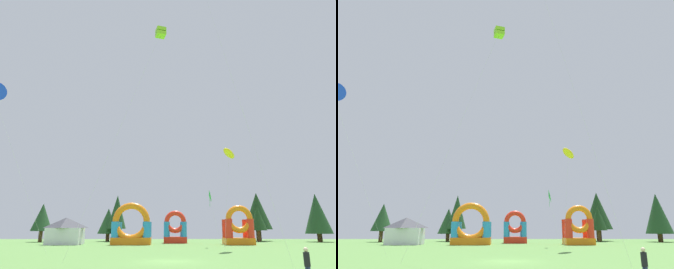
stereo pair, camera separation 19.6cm
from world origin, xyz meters
TOP-DOWN VIEW (x-y plane):
  - ground_plane at (0.00, 0.00)m, footprint 120.00×120.00m
  - kite_lime_box at (-0.78, -0.16)m, footprint 7.65×2.70m
  - kite_green_diamond at (6.24, 21.24)m, footprint 1.97×2.09m
  - kite_yellow_parafoil at (8.06, 13.73)m, footprint 3.14×5.48m
  - person_left_edge at (6.43, -11.38)m, footprint 0.38×0.38m
  - inflatable_red_slide at (-5.91, 28.77)m, footprint 6.48×4.73m
  - inflatable_orange_dome at (11.95, 28.58)m, footprint 4.74×4.28m
  - inflatable_yellow_castle at (1.57, 35.00)m, footprint 4.21×3.88m
  - festival_tent at (-16.98, 29.10)m, footprint 5.56×4.28m
  - tree_row_0 at (-25.20, 40.34)m, footprint 4.23×4.23m
  - tree_row_1 at (-12.31, 43.34)m, footprint 4.31×4.31m
  - tree_row_2 at (-10.28, 41.68)m, footprint 3.82×3.82m
  - tree_row_3 at (18.92, 41.56)m, footprint 3.56×3.56m
  - tree_row_4 at (20.08, 45.81)m, footprint 6.07×6.07m
  - tree_row_5 at (30.72, 40.16)m, footprint 5.34×5.34m

SIDE VIEW (x-z plane):
  - ground_plane at x=0.00m, z-range 0.00..0.00m
  - person_left_edge at x=6.43m, z-range 0.16..1.84m
  - inflatable_yellow_castle at x=1.57m, z-range -0.80..4.97m
  - festival_tent at x=-16.98m, z-range 0.00..4.36m
  - inflatable_red_slide at x=-5.91m, z-range -1.12..5.65m
  - inflatable_orange_dome at x=11.95m, z-range -0.85..5.49m
  - tree_row_1 at x=-12.31m, z-range 0.74..7.44m
  - tree_row_3 at x=18.92m, z-range 1.06..8.08m
  - tree_row_0 at x=-25.20m, z-range 1.00..8.51m
  - tree_row_5 at x=30.72m, z-range 0.77..10.29m
  - tree_row_2 at x=-10.28m, z-range 1.21..10.53m
  - tree_row_4 at x=20.08m, z-range 1.16..11.46m
  - kite_green_diamond at x=6.24m, z-range 3.20..10.97m
  - kite_yellow_parafoil at x=8.06m, z-range 5.63..18.40m
  - kite_lime_box at x=-0.78m, z-range 10.19..31.52m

